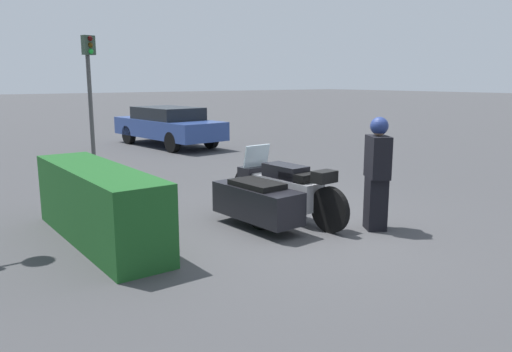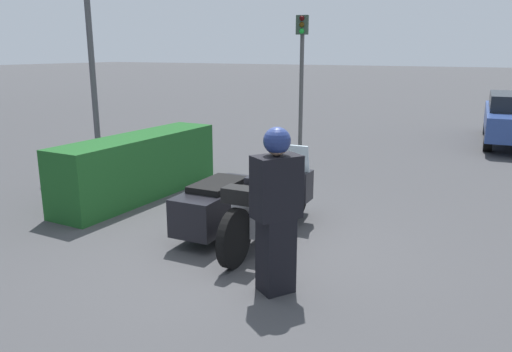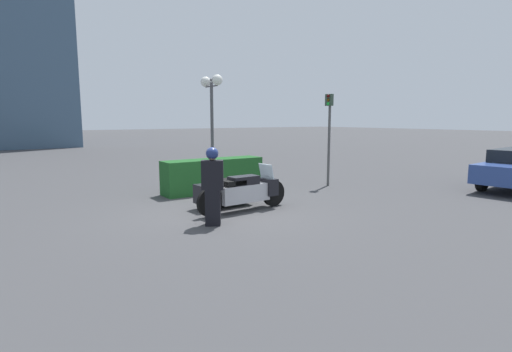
% 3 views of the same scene
% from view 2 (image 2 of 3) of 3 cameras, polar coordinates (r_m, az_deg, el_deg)
% --- Properties ---
extents(ground_plane, '(160.00, 160.00, 0.00)m').
position_cam_2_polar(ground_plane, '(6.35, -2.77, -8.89)').
color(ground_plane, '#424244').
extents(police_motorcycle, '(2.72, 1.28, 1.18)m').
position_cam_2_polar(police_motorcycle, '(6.86, -1.22, -2.82)').
color(police_motorcycle, black).
rests_on(police_motorcycle, ground).
extents(officer_rider, '(0.56, 0.50, 1.75)m').
position_cam_2_polar(officer_rider, '(5.11, 2.34, -3.59)').
color(officer_rider, black).
rests_on(officer_rider, ground).
extents(hedge_bush_curbside, '(3.37, 0.81, 1.08)m').
position_cam_2_polar(hedge_bush_curbside, '(8.84, -13.22, 1.07)').
color(hedge_bush_curbside, '#1E5623').
rests_on(hedge_bush_curbside, ground).
extents(twin_lamp_post, '(0.39, 1.31, 3.98)m').
position_cam_2_polar(twin_lamp_post, '(10.98, -18.66, 17.23)').
color(twin_lamp_post, '#4C4C51').
rests_on(twin_lamp_post, ground).
extents(traffic_light_near, '(0.23, 0.29, 3.22)m').
position_cam_2_polar(traffic_light_near, '(11.23, 5.22, 12.29)').
color(traffic_light_near, '#4C4C4C').
rests_on(traffic_light_near, ground).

